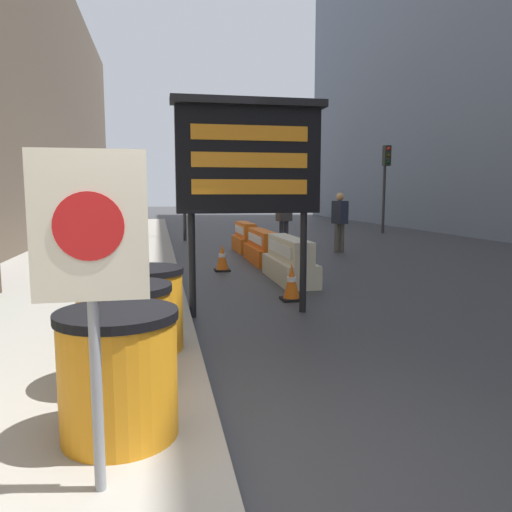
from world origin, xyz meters
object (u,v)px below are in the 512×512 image
jersey_barrier_orange_near (245,239)px  traffic_cone_mid (292,282)px  message_board (249,159)px  traffic_light_near_curb (184,156)px  pedestrian_passerby (340,217)px  jersey_barrier_cream (289,262)px  warning_sign (91,257)px  pedestrian_worker (284,215)px  barrel_drum_foreground (119,373)px  traffic_light_far_side (386,170)px  jersey_barrier_orange_far (262,248)px  barrel_drum_middle (125,334)px  traffic_cone_near (222,258)px  barrel_drum_back (145,309)px

jersey_barrier_orange_near → traffic_cone_mid: 6.86m
message_board → traffic_light_near_curb: size_ratio=0.72×
pedestrian_passerby → jersey_barrier_cream: bearing=-48.5°
pedestrian_passerby → traffic_light_near_curb: bearing=-152.7°
warning_sign → pedestrian_worker: 13.39m
traffic_cone_mid → pedestrian_passerby: (3.10, 6.09, 0.73)m
warning_sign → traffic_cone_mid: (2.45, 5.10, -1.13)m
barrel_drum_foreground → jersey_barrier_orange_near: size_ratio=0.47×
traffic_light_near_curb → traffic_light_far_side: (8.55, 1.67, -0.35)m
jersey_barrier_cream → traffic_light_near_curb: 9.25m
jersey_barrier_orange_far → barrel_drum_middle: bearing=-109.6°
barrel_drum_middle → jersey_barrier_orange_near: (2.83, 10.40, -0.20)m
barrel_drum_foreground → traffic_light_far_side: bearing=59.6°
warning_sign → traffic_cone_near: warning_sign is taller
barrel_drum_back → message_board: size_ratio=0.28×
warning_sign → message_board: bearing=69.6°
message_board → barrel_drum_foreground: bearing=-112.7°
barrel_drum_foreground → jersey_barrier_orange_far: size_ratio=0.40×
warning_sign → traffic_cone_mid: warning_sign is taller
barrel_drum_foreground → traffic_light_near_curb: traffic_light_near_curb is taller
jersey_barrier_orange_far → jersey_barrier_cream: bearing=-90.0°
traffic_light_far_side → pedestrian_passerby: traffic_light_far_side is taller
jersey_barrier_orange_near → traffic_cone_mid: jersey_barrier_orange_near is taller
message_board → pedestrian_passerby: (3.95, 6.89, -1.18)m
traffic_cone_near → jersey_barrier_orange_far: bearing=44.8°
jersey_barrier_cream → traffic_light_far_side: traffic_light_far_side is taller
warning_sign → jersey_barrier_orange_far: size_ratio=0.85×
jersey_barrier_orange_far → pedestrian_passerby: (2.67, 1.70, 0.67)m
barrel_drum_middle → traffic_light_far_side: bearing=58.1°
barrel_drum_back → pedestrian_passerby: size_ratio=0.49×
jersey_barrier_orange_far → pedestrian_worker: pedestrian_worker is taller
barrel_drum_back → jersey_barrier_cream: (2.69, 4.41, -0.20)m
jersey_barrier_cream → jersey_barrier_orange_far: jersey_barrier_cream is taller
message_board → pedestrian_worker: bearing=72.4°
traffic_light_near_curb → traffic_light_far_side: size_ratio=1.14×
pedestrian_passerby → message_board: bearing=-46.6°
barrel_drum_back → pedestrian_worker: pedestrian_worker is taller
barrel_drum_back → jersey_barrier_cream: barrel_drum_back is taller
barrel_drum_middle → barrel_drum_back: 0.93m
jersey_barrier_orange_far → traffic_cone_mid: bearing=-95.6°
barrel_drum_middle → jersey_barrier_orange_near: barrel_drum_middle is taller
barrel_drum_middle → pedestrian_passerby: (5.50, 9.64, 0.45)m
barrel_drum_foreground → barrel_drum_middle: 0.92m
jersey_barrier_orange_near → message_board: bearing=-99.5°
barrel_drum_back → message_board: (1.41, 1.83, 1.63)m
warning_sign → traffic_cone_near: 8.60m
jersey_barrier_cream → jersey_barrier_orange_near: same height
warning_sign → pedestrian_worker: size_ratio=1.04×
jersey_barrier_orange_near → jersey_barrier_cream: bearing=-90.0°
pedestrian_passerby → jersey_barrier_orange_far: bearing=-74.3°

